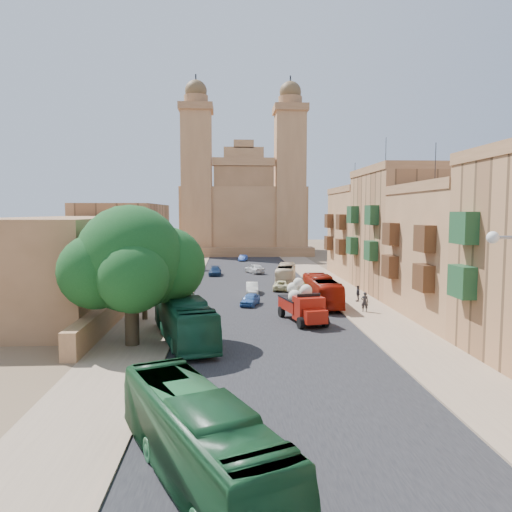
{
  "coord_description": "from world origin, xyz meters",
  "views": [
    {
      "loc": [
        -2.96,
        -29.23,
        8.91
      ],
      "look_at": [
        0.0,
        26.0,
        4.0
      ],
      "focal_mm": 35.0,
      "sensor_mm": 36.0,
      "label": 1
    }
  ],
  "objects": [
    {
      "name": "car_blue_a",
      "position": [
        -1.0,
        17.7,
        0.58
      ],
      "size": [
        2.29,
        3.63,
        1.15
      ],
      "primitive_type": "imported",
      "rotation": [
        0.0,
        0.0,
        -0.3
      ],
      "color": "#396AB5",
      "rests_on": "ground"
    },
    {
      "name": "car_blue_b",
      "position": [
        -0.5,
        61.0,
        0.55
      ],
      "size": [
        1.85,
        3.51,
        1.1
      ],
      "primitive_type": "imported",
      "rotation": [
        0.0,
        0.0,
        -0.21
      ],
      "color": "blue",
      "rests_on": "ground"
    },
    {
      "name": "townhouse_d",
      "position": [
        15.95,
        39.0,
        6.16
      ],
      "size": [
        9.0,
        14.0,
        15.9
      ],
      "color": "#9D6E47",
      "rests_on": "ground"
    },
    {
      "name": "west_wall",
      "position": [
        -12.5,
        20.0,
        0.9
      ],
      "size": [
        1.0,
        40.0,
        1.8
      ],
      "primitive_type": "cube",
      "color": "#9D6E47",
      "rests_on": "ground"
    },
    {
      "name": "car_cream",
      "position": [
        2.98,
        26.85,
        0.56
      ],
      "size": [
        2.43,
        4.24,
        1.11
      ],
      "primitive_type": "imported",
      "rotation": [
        0.0,
        0.0,
        2.99
      ],
      "color": "#F0E9B2",
      "rests_on": "ground"
    },
    {
      "name": "kerb_east",
      "position": [
        7.0,
        30.0,
        0.06
      ],
      "size": [
        0.25,
        140.0,
        0.12
      ],
      "primitive_type": "cube",
      "color": "#937960",
      "rests_on": "ground"
    },
    {
      "name": "townhouse_b",
      "position": [
        15.95,
        11.0,
        5.66
      ],
      "size": [
        9.0,
        14.0,
        14.9
      ],
      "color": "#9D6E47",
      "rests_on": "ground"
    },
    {
      "name": "bus_green_north",
      "position": [
        -6.13,
        4.84,
        1.57
      ],
      "size": [
        5.48,
        11.57,
        3.14
      ],
      "primitive_type": "imported",
      "rotation": [
        0.0,
        0.0,
        0.26
      ],
      "color": "#154B32",
      "rests_on": "ground"
    },
    {
      "name": "olive_pickup",
      "position": [
        5.05,
        20.0,
        0.82
      ],
      "size": [
        2.08,
        4.16,
        1.67
      ],
      "color": "#31451A",
      "rests_on": "ground"
    },
    {
      "name": "west_building_low",
      "position": [
        -18.0,
        18.0,
        4.2
      ],
      "size": [
        10.0,
        28.0,
        8.4
      ],
      "primitive_type": "cube",
      "color": "#8C5F3D",
      "rests_on": "ground"
    },
    {
      "name": "car_white_b",
      "position": [
        0.69,
        42.6,
        0.7
      ],
      "size": [
        3.14,
        4.45,
        1.41
      ],
      "primitive_type": "imported",
      "rotation": [
        0.0,
        0.0,
        3.54
      ],
      "color": "silver",
      "rests_on": "ground"
    },
    {
      "name": "bus_cream_east",
      "position": [
        4.0,
        31.68,
        1.23
      ],
      "size": [
        3.51,
        9.03,
        2.45
      ],
      "primitive_type": "imported",
      "rotation": [
        0.0,
        0.0,
        2.97
      ],
      "color": "beige",
      "rests_on": "ground"
    },
    {
      "name": "bus_red_east",
      "position": [
        5.86,
        17.65,
        1.36
      ],
      "size": [
        2.35,
        9.81,
        2.73
      ],
      "primitive_type": "imported",
      "rotation": [
        0.0,
        0.0,
        3.15
      ],
      "color": "maroon",
      "rests_on": "ground"
    },
    {
      "name": "sidewalk_east",
      "position": [
        9.5,
        30.0,
        0.01
      ],
      "size": [
        5.0,
        140.0,
        0.01
      ],
      "primitive_type": "cube",
      "color": "#937960",
      "rests_on": "ground"
    },
    {
      "name": "west_building_mid",
      "position": [
        -18.0,
        44.0,
        5.0
      ],
      "size": [
        10.0,
        22.0,
        10.0
      ],
      "primitive_type": "cube",
      "color": "#A8754C",
      "rests_on": "ground"
    },
    {
      "name": "church",
      "position": [
        -0.0,
        78.61,
        9.52
      ],
      "size": [
        28.0,
        22.5,
        36.3
      ],
      "color": "#9D6E47",
      "rests_on": "ground"
    },
    {
      "name": "kerb_west",
      "position": [
        -7.0,
        30.0,
        0.06
      ],
      "size": [
        0.25,
        140.0,
        0.12
      ],
      "primitive_type": "cube",
      "color": "#937960",
      "rests_on": "ground"
    },
    {
      "name": "car_white_a",
      "position": [
        -0.5,
        24.7,
        0.6
      ],
      "size": [
        1.38,
        3.7,
        1.21
      ],
      "primitive_type": "imported",
      "rotation": [
        0.0,
        0.0,
        -0.03
      ],
      "color": "white",
      "rests_on": "ground"
    },
    {
      "name": "ground",
      "position": [
        0.0,
        0.0,
        0.0
      ],
      "size": [
        260.0,
        260.0,
        0.0
      ],
      "primitive_type": "plane",
      "color": "brown"
    },
    {
      "name": "street_tree_a",
      "position": [
        -10.0,
        12.0,
        3.17
      ],
      "size": [
        3.09,
        3.09,
        4.75
      ],
      "color": "#372A1B",
      "rests_on": "ground"
    },
    {
      "name": "townhouse_c",
      "position": [
        15.95,
        25.0,
        6.91
      ],
      "size": [
        9.0,
        14.0,
        17.4
      ],
      "color": "#A8754C",
      "rests_on": "ground"
    },
    {
      "name": "sidewalk_west",
      "position": [
        -9.5,
        30.0,
        0.01
      ],
      "size": [
        5.0,
        140.0,
        0.01
      ],
      "primitive_type": "cube",
      "color": "#937960",
      "rests_on": "ground"
    },
    {
      "name": "street_tree_c",
      "position": [
        -10.0,
        36.0,
        2.83
      ],
      "size": [
        2.76,
        2.76,
        4.24
      ],
      "color": "#372A1B",
      "rests_on": "ground"
    },
    {
      "name": "street_tree_d",
      "position": [
        -10.0,
        48.0,
        3.28
      ],
      "size": [
        3.19,
        3.19,
        4.91
      ],
      "color": "#372A1B",
      "rests_on": "ground"
    },
    {
      "name": "street_tree_b",
      "position": [
        -10.0,
        24.0,
        2.82
      ],
      "size": [
        2.75,
        2.75,
        4.23
      ],
      "color": "#372A1B",
      "rests_on": "ground"
    },
    {
      "name": "bus_green_south",
      "position": [
        -4.0,
        -13.34,
        1.48
      ],
      "size": [
        6.66,
        10.66,
        2.95
      ],
      "primitive_type": "imported",
      "rotation": [
        0.0,
        0.0,
        0.43
      ],
      "color": "#1A502A",
      "rests_on": "ground"
    },
    {
      "name": "red_truck",
      "position": [
        2.93,
        10.33,
        1.54
      ],
      "size": [
        3.54,
        6.3,
        3.49
      ],
      "color": "maroon",
      "rests_on": "ground"
    },
    {
      "name": "pedestrian_c",
      "position": [
        9.79,
        19.19,
        0.81
      ],
      "size": [
        0.43,
        0.96,
        1.62
      ],
      "primitive_type": "imported",
      "rotation": [
        0.0,
        0.0,
        4.68
      ],
      "color": "#2F2E35",
      "rests_on": "ground"
    },
    {
      "name": "ficus_tree",
      "position": [
        -9.42,
        4.01,
        5.55
      ],
      "size": [
        9.38,
        8.63,
        9.38
      ],
      "color": "#372A1B",
      "rests_on": "ground"
    },
    {
      "name": "road_surface",
      "position": [
        0.0,
        30.0,
        0.01
      ],
      "size": [
        14.0,
        140.0,
        0.01
      ],
      "primitive_type": "cube",
      "color": "black",
      "rests_on": "ground"
    },
    {
      "name": "pedestrian_a",
      "position": [
        9.09,
        14.11,
        0.9
      ],
      "size": [
        0.7,
        0.5,
        1.8
      ],
      "primitive_type": "imported",
      "rotation": [
        0.0,
        0.0,
        3.03
      ],
      "color": "#272628",
      "rests_on": "ground"
    },
    {
      "name": "car_dkblue",
      "position": [
        -5.0,
        40.56,
        0.6
      ],
      "size": [
        1.74,
        4.15,
        1.2
      ],
      "primitive_type": "imported",
      "rotation": [
        0.0,
        0.0,
        -0.02
      ],
      "color": "#12284E",
      "rests_on": "ground"
    }
  ]
}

